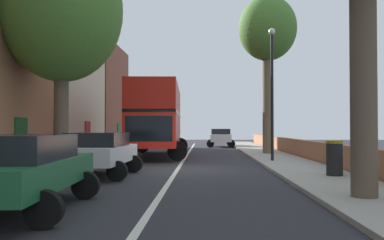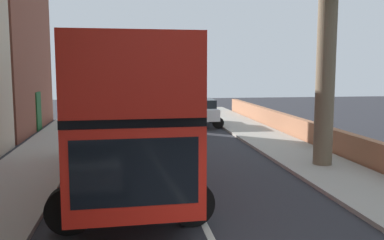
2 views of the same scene
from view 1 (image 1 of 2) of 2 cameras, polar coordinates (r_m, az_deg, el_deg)
ground_plane at (r=16.74m, az=-1.98°, el=-6.81°), size 84.00×84.00×0.00m
road_centre_line at (r=16.74m, az=-1.98°, el=-6.80°), size 0.16×54.00×0.01m
sidewalk_left at (r=17.74m, az=-18.08°, el=-6.24°), size 2.60×60.00×0.12m
sidewalk_right at (r=17.13m, az=14.72°, el=-6.45°), size 2.60×60.00×0.12m
boundary_wall_right at (r=17.50m, az=19.68°, el=-4.84°), size 0.36×54.00×1.01m
double_decker_bus at (r=24.16m, az=-4.85°, el=0.52°), size 3.84×10.30×4.06m
parked_car_green_left_0 at (r=8.80m, az=-22.44°, el=-6.08°), size 2.53×4.65×1.53m
parked_car_white_right_2 at (r=36.28m, az=4.01°, el=-2.30°), size 2.50×4.05×1.59m
parked_car_white_left_3 at (r=14.37m, az=-12.73°, el=-4.21°), size 2.54×4.14×1.51m
street_tree_right_1 at (r=26.24m, az=10.45°, el=11.94°), size 3.56×3.56×9.68m
street_tree_left_2 at (r=18.07m, az=-17.64°, el=14.32°), size 4.94×4.94×9.34m
lamppost_right at (r=19.97m, az=11.06°, el=5.07°), size 0.32×0.32×6.31m
litter_bin_right at (r=14.13m, az=19.18°, el=-4.99°), size 0.55×0.55×1.13m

